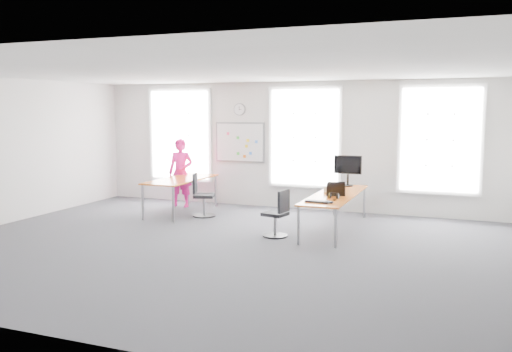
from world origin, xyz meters
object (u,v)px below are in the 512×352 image
at_px(chair_left, 201,198).
at_px(headphones, 333,196).
at_px(desk_right, 335,196).
at_px(desk_left, 181,181).
at_px(chair_right, 278,216).
at_px(person, 181,173).
at_px(keyboard, 318,202).
at_px(monitor, 348,168).

height_order(chair_left, headphones, chair_left).
height_order(desk_right, desk_left, desk_left).
distance_m(chair_right, chair_left, 2.53).
height_order(chair_right, person, person).
bearing_deg(chair_left, headphones, -123.70).
bearing_deg(keyboard, chair_left, 165.81).
relative_size(desk_right, headphones, 15.17).
relative_size(person, keyboard, 3.70).
distance_m(headphones, monitor, 1.77).
bearing_deg(headphones, keyboard, -112.42).
distance_m(desk_left, monitor, 3.75).
bearing_deg(monitor, desk_right, -88.48).
bearing_deg(chair_left, chair_right, -138.60).
xyz_separation_m(keyboard, headphones, (0.16, 0.51, 0.04)).
relative_size(desk_right, person, 1.76).
bearing_deg(desk_right, headphones, -81.23).
height_order(desk_left, headphones, headphones).
relative_size(person, headphones, 8.61).
distance_m(person, monitor, 4.07).
bearing_deg(chair_right, chair_left, -108.25).
relative_size(chair_left, monitor, 1.44).
xyz_separation_m(desk_left, monitor, (3.66, 0.71, 0.38)).
bearing_deg(desk_right, desk_left, 172.66).
xyz_separation_m(chair_left, keyboard, (2.98, -1.33, 0.30)).
distance_m(person, keyboard, 4.57).
height_order(chair_right, headphones, chair_right).
bearing_deg(desk_right, chair_left, 174.98).
bearing_deg(desk_right, person, 163.98).
relative_size(chair_left, person, 0.58).
relative_size(person, monitor, 2.49).
bearing_deg(chair_right, headphones, 125.63).
bearing_deg(desk_left, chair_right, -27.22).
xyz_separation_m(person, monitor, (4.06, 0.02, 0.28)).
relative_size(chair_right, chair_left, 0.93).
bearing_deg(chair_left, desk_left, 52.42).
xyz_separation_m(desk_left, person, (-0.40, 0.69, 0.10)).
distance_m(desk_left, keyboard, 3.91).
xyz_separation_m(chair_right, person, (-3.21, 2.14, 0.44)).
xyz_separation_m(chair_right, chair_left, (-2.20, 1.24, 0.03)).
bearing_deg(headphones, chair_left, 160.63).
height_order(desk_right, chair_left, chair_left).
distance_m(person, headphones, 4.49).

